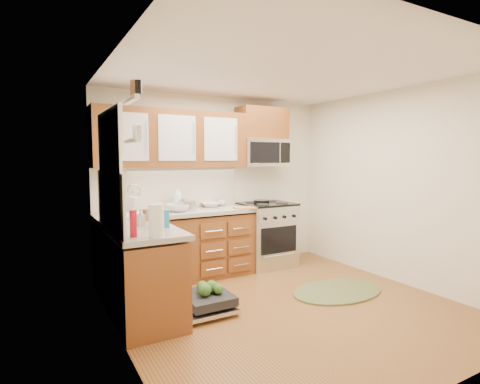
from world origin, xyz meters
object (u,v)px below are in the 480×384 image
dishwasher (204,303)px  skillet (262,202)px  stock_pot (187,206)px  upper_cabinets (173,139)px  sink (138,224)px  bowl_b (178,208)px  cutting_board (245,208)px  cup (222,203)px  microwave (263,153)px  bowl_a (211,205)px  rug (338,291)px  paper_towel_roll (156,221)px  range (267,234)px

dishwasher → skillet: size_ratio=3.00×
stock_pot → upper_cabinets: bearing=122.1°
sink → bowl_b: bearing=-3.3°
skillet → bowl_b: size_ratio=0.76×
skillet → cutting_board: bearing=-150.1°
upper_cabinets → skillet: size_ratio=8.78×
cup → bowl_b: bearing=-161.2°
microwave → bowl_a: 1.13m
upper_cabinets → skillet: upper_cabinets is taller
cup → skillet: bearing=-17.6°
skillet → sink: bearing=-178.5°
cutting_board → rug: bearing=-61.8°
rug → cutting_board: (-0.63, 1.17, 0.93)m
upper_cabinets → cup: upper_cabinets is taller
upper_cabinets → bowl_a: size_ratio=7.72×
bowl_a → bowl_b: bearing=-159.5°
sink → paper_towel_roll: bearing=-97.8°
stock_pot → cup: stock_pot is taller
paper_towel_roll → upper_cabinets: bearing=65.7°
skillet → cup: size_ratio=2.06×
skillet → cutting_board: skillet is taller
cutting_board → cup: bearing=108.8°
upper_cabinets → bowl_a: (0.56, 0.03, -0.92)m
cup → bowl_a: bearing=-165.9°
upper_cabinets → stock_pot: upper_cabinets is taller
cutting_board → bowl_a: bearing=132.3°
cutting_board → skillet: bearing=29.9°
range → upper_cabinets: bearing=174.1°
dishwasher → bowl_b: bearing=83.1°
range → paper_towel_roll: bearing=-145.7°
microwave → stock_pot: size_ratio=3.37×
paper_towel_roll → cup: bearing=48.4°
paper_towel_roll → cup: paper_towel_roll is taller
range → bowl_a: size_ratio=3.58×
range → cutting_board: (-0.50, -0.21, 0.46)m
sink → bowl_a: (1.08, 0.18, 0.16)m
dishwasher → bowl_a: bearing=61.9°
dishwasher → cup: bearing=56.5°
rug → bowl_a: bowl_a is taller
rug → cup: (-0.77, 1.60, 0.96)m
sink → stock_pot: size_ratio=2.75×
rug → paper_towel_roll: size_ratio=4.13×
rug → cup: bearing=115.8°
bowl_a → bowl_b: bowl_b is taller
range → cup: size_ratio=8.38×
range → skillet: skillet is taller
sink → bowl_a: bearing=9.4°
sink → skillet: bearing=1.5°
upper_cabinets → sink: bearing=-163.6°
skillet → bowl_a: bearing=170.3°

